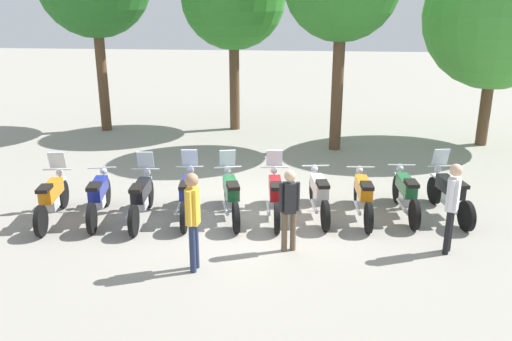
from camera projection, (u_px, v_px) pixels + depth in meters
The scene contains 15 objects.
ground_plane at pixel (254, 216), 11.66m from camera, with size 80.00×80.00×0.00m, color gray.
motorcycle_0 at pixel (52, 197), 11.31m from camera, with size 0.64×2.18×1.37m.
motorcycle_1 at pixel (99, 196), 11.43m from camera, with size 0.67×2.17×0.99m.
motorcycle_2 at pixel (141, 197), 11.34m from camera, with size 0.62×2.19×1.37m.
motorcycle_3 at pixel (188, 194), 11.51m from camera, with size 0.62×2.19×1.37m.
motorcycle_4 at pixel (231, 195), 11.48m from camera, with size 0.80×2.14×1.37m.
motorcycle_5 at pixel (275, 195), 11.47m from camera, with size 0.62×2.19×1.37m.
motorcycle_6 at pixel (319, 194), 11.57m from camera, with size 0.62×2.18×0.99m.
motorcycle_7 at pixel (363, 195), 11.47m from camera, with size 0.62×2.19×0.99m.
motorcycle_8 at pixel (406, 193), 11.62m from camera, with size 0.62×2.19×0.99m.
motorcycle_9 at pixel (450, 193), 11.56m from camera, with size 0.70×2.16×1.37m.
person_0 at pixel (452, 201), 9.68m from camera, with size 0.31×0.39×1.75m.
person_1 at pixel (193, 214), 9.02m from camera, with size 0.26×0.41×1.80m.
person_2 at pixel (289, 205), 9.79m from camera, with size 0.41×0.27×1.60m.
tree_3 at pixel (498, 16), 16.19m from camera, with size 4.50×4.50×6.33m.
Camera 1 is at (1.15, -10.72, 4.55)m, focal length 37.07 mm.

